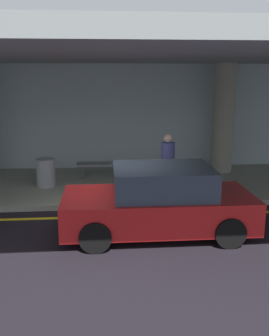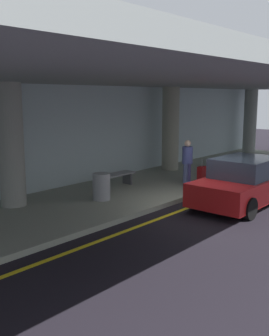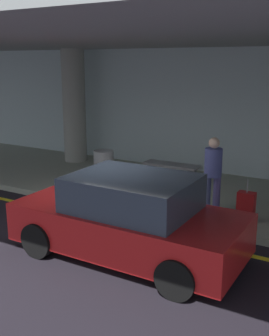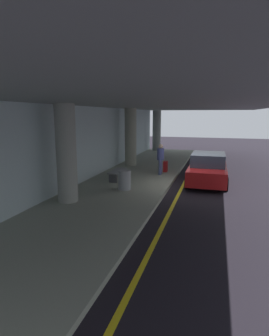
% 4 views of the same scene
% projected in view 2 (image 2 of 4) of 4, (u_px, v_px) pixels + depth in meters
% --- Properties ---
extents(ground_plane, '(60.00, 60.00, 0.00)m').
position_uv_depth(ground_plane, '(207.00, 208.00, 12.40)').
color(ground_plane, black).
extents(sidewalk, '(26.00, 4.20, 0.15)m').
position_uv_depth(sidewalk, '(132.00, 191.00, 14.38)').
color(sidewalk, gray).
rests_on(sidewalk, ground).
extents(lane_stripe_yellow, '(26.00, 0.14, 0.01)m').
position_uv_depth(lane_stripe_yellow, '(194.00, 205.00, 12.70)').
color(lane_stripe_yellow, yellow).
rests_on(lane_stripe_yellow, ground).
extents(support_column_far_left, '(0.75, 0.75, 3.65)m').
position_uv_depth(support_column_far_left, '(11.00, 145.00, 11.86)').
color(support_column_far_left, gray).
rests_on(support_column_far_left, sidewalk).
extents(support_column_left_mid, '(0.75, 0.75, 3.65)m').
position_uv_depth(support_column_left_mid, '(170.00, 129.00, 17.82)').
color(support_column_left_mid, gray).
rests_on(support_column_left_mid, sidewalk).
extents(support_column_center, '(0.75, 0.75, 3.65)m').
position_uv_depth(support_column_center, '(250.00, 121.00, 23.77)').
color(support_column_center, gray).
rests_on(support_column_center, sidewalk).
extents(ceiling_overhang, '(28.00, 13.20, 0.30)m').
position_uv_depth(ceiling_overhang, '(143.00, 79.00, 13.38)').
color(ceiling_overhang, gray).
rests_on(ceiling_overhang, support_column_far_left).
extents(terminal_back_wall, '(26.00, 0.30, 3.80)m').
position_uv_depth(terminal_back_wall, '(88.00, 136.00, 15.51)').
color(terminal_back_wall, '#A8BCBF').
rests_on(terminal_back_wall, ground).
extents(car_red, '(4.10, 1.92, 1.50)m').
position_uv_depth(car_red, '(244.00, 183.00, 12.69)').
color(car_red, red).
rests_on(car_red, ground).
extents(traveler_with_luggage, '(0.38, 0.38, 1.68)m').
position_uv_depth(traveler_with_luggage, '(187.00, 160.00, 14.70)').
color(traveler_with_luggage, '#495483').
rests_on(traveler_with_luggage, sidewalk).
extents(suitcase_upright_primary, '(0.36, 0.22, 0.90)m').
position_uv_depth(suitcase_upright_primary, '(202.00, 174.00, 15.33)').
color(suitcase_upright_primary, maroon).
rests_on(suitcase_upright_primary, sidewalk).
extents(bench_metal, '(1.60, 0.50, 0.48)m').
position_uv_depth(bench_metal, '(116.00, 177.00, 14.61)').
color(bench_metal, slate).
rests_on(bench_metal, sidewalk).
extents(trash_bin_steel, '(0.56, 0.56, 0.85)m').
position_uv_depth(trash_bin_steel, '(101.00, 187.00, 12.76)').
color(trash_bin_steel, gray).
rests_on(trash_bin_steel, sidewalk).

